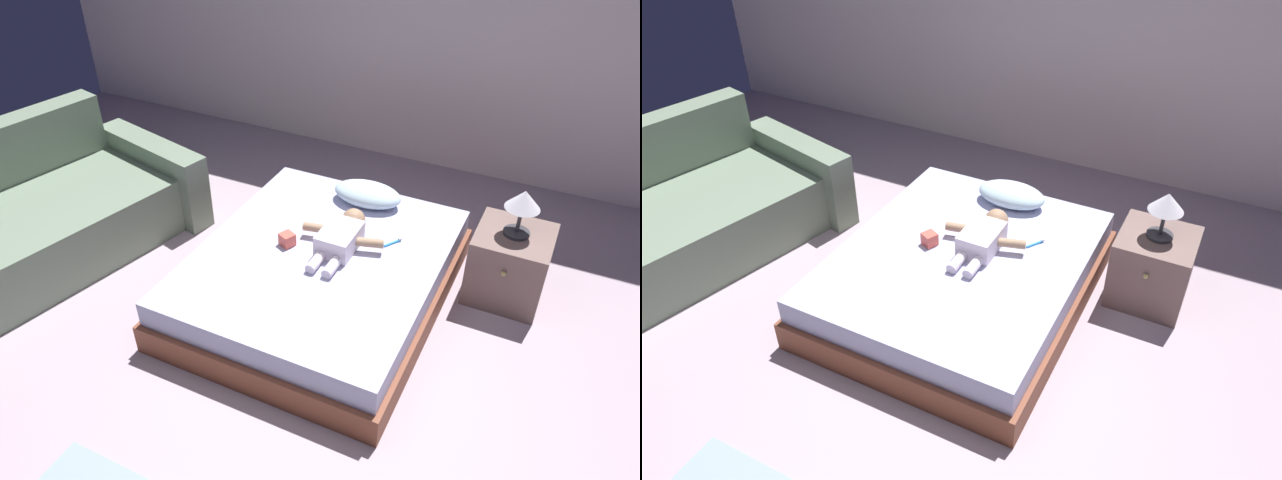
{
  "view_description": "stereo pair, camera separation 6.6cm",
  "coord_description": "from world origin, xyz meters",
  "views": [
    {
      "loc": [
        1.0,
        -1.72,
        2.56
      ],
      "look_at": [
        -0.27,
        0.89,
        0.45
      ],
      "focal_mm": 33.35,
      "sensor_mm": 36.0,
      "label": 1
    },
    {
      "loc": [
        1.06,
        -1.69,
        2.56
      ],
      "look_at": [
        -0.27,
        0.89,
        0.45
      ],
      "focal_mm": 33.35,
      "sensor_mm": 36.0,
      "label": 2
    }
  ],
  "objects": [
    {
      "name": "baby",
      "position": [
        -0.18,
        1.03,
        0.42
      ],
      "size": [
        0.54,
        0.6,
        0.15
      ],
      "color": "white",
      "rests_on": "bed"
    },
    {
      "name": "lamp",
      "position": [
        0.79,
        1.45,
        0.69
      ],
      "size": [
        0.21,
        0.21,
        0.3
      ],
      "color": "#333338",
      "rests_on": "nightstand"
    },
    {
      "name": "toothbrush",
      "position": [
        0.1,
        1.19,
        0.36
      ],
      "size": [
        0.08,
        0.12,
        0.02
      ],
      "color": "#2E8FE6",
      "rests_on": "bed"
    },
    {
      "name": "ground_plane",
      "position": [
        0.0,
        0.0,
        0.0
      ],
      "size": [
        8.0,
        8.0,
        0.0
      ],
      "primitive_type": "plane",
      "color": "#AB97A3"
    },
    {
      "name": "pillow",
      "position": [
        -0.23,
        1.56,
        0.43
      ],
      "size": [
        0.47,
        0.28,
        0.14
      ],
      "color": "silver",
      "rests_on": "bed"
    },
    {
      "name": "couch",
      "position": [
        -2.25,
        0.41,
        0.28
      ],
      "size": [
        1.57,
        2.34,
        0.85
      ],
      "color": "slate",
      "rests_on": "ground_plane"
    },
    {
      "name": "toy_block",
      "position": [
        -0.49,
        0.88,
        0.4
      ],
      "size": [
        0.11,
        0.11,
        0.08
      ],
      "color": "#E25849",
      "rests_on": "bed"
    },
    {
      "name": "wall_behind_bed",
      "position": [
        0.0,
        3.0,
        1.3
      ],
      "size": [
        8.0,
        0.12,
        2.61
      ],
      "primitive_type": "cube",
      "color": "silver",
      "rests_on": "ground_plane"
    },
    {
      "name": "nightstand",
      "position": [
        0.79,
        1.45,
        0.24
      ],
      "size": [
        0.46,
        0.49,
        0.47
      ],
      "color": "#735A53",
      "rests_on": "ground_plane"
    },
    {
      "name": "bed",
      "position": [
        -0.27,
        0.89,
        0.17
      ],
      "size": [
        1.49,
        1.8,
        0.35
      ],
      "color": "brown",
      "rests_on": "ground_plane"
    }
  ]
}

